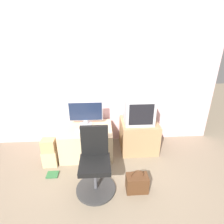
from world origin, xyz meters
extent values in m
plane|color=#7F705B|center=(0.00, 0.00, 0.00)|extent=(12.00, 12.00, 0.00)
cube|color=beige|center=(0.00, 1.32, 1.30)|extent=(4.40, 0.05, 2.60)
cube|color=#CCB289|center=(-0.34, 0.84, 0.26)|extent=(0.91, 0.71, 0.52)
cube|color=#A37F56|center=(0.64, 0.94, 0.29)|extent=(0.67, 0.64, 0.57)
cylinder|color=#B2B2B7|center=(-0.35, 1.00, 0.53)|extent=(0.23, 0.23, 0.02)
cylinder|color=#B2B2B7|center=(-0.35, 1.00, 0.58)|extent=(0.09, 0.09, 0.07)
cube|color=#B2B2B7|center=(-0.35, 1.01, 0.78)|extent=(0.62, 0.01, 0.36)
cube|color=#19233D|center=(-0.35, 1.00, 0.78)|extent=(0.59, 0.02, 0.33)
cube|color=white|center=(-0.34, 0.75, 0.53)|extent=(0.35, 0.11, 0.01)
ellipsoid|color=silver|center=(-0.11, 0.76, 0.54)|extent=(0.06, 0.03, 0.03)
cube|color=#B7B7BC|center=(0.61, 0.91, 0.82)|extent=(0.52, 0.40, 0.49)
cube|color=black|center=(0.61, 0.71, 0.82)|extent=(0.42, 0.01, 0.38)
cylinder|color=#333333|center=(-0.17, -0.05, 0.01)|extent=(0.57, 0.57, 0.03)
cylinder|color=#4C4C51|center=(-0.17, -0.05, 0.22)|extent=(0.05, 0.05, 0.38)
cube|color=black|center=(-0.17, -0.05, 0.44)|extent=(0.42, 0.42, 0.07)
cube|color=black|center=(-0.17, 0.13, 0.70)|extent=(0.38, 0.05, 0.45)
cube|color=#D1B27F|center=(-0.95, 0.54, 0.14)|extent=(0.24, 0.19, 0.28)
cube|color=tan|center=(-0.95, 0.54, 0.39)|extent=(0.22, 0.18, 0.21)
cube|color=#4C2D19|center=(0.41, -0.10, 0.13)|extent=(0.30, 0.19, 0.25)
torus|color=#4C2D19|center=(0.41, -0.10, 0.27)|extent=(0.18, 0.01, 0.18)
cube|color=#2D6638|center=(-0.87, 0.27, 0.01)|extent=(0.18, 0.15, 0.02)
camera|label=1|loc=(-0.07, -1.95, 2.00)|focal=28.00mm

